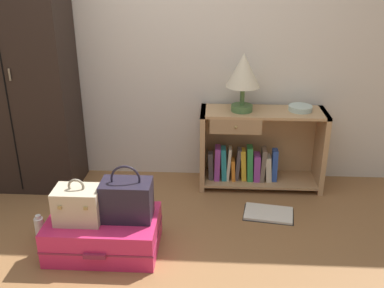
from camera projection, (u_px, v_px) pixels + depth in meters
name	position (u px, v px, depth m)	size (l,w,h in m)	color
ground_plane	(139.00, 279.00, 2.66)	(9.00, 9.00, 0.00)	olive
back_wall	(162.00, 25.00, 3.54)	(6.40, 0.10, 2.60)	silver
wardrobe	(16.00, 67.00, 3.44)	(0.84, 0.47, 2.02)	black
bookshelf	(256.00, 150.00, 3.66)	(1.01, 0.35, 0.67)	tan
table_lamp	(243.00, 73.00, 3.39)	(0.27, 0.27, 0.46)	#4C7542
bowl	(300.00, 108.00, 3.51)	(0.19, 0.19, 0.04)	silver
suitcase_large	(104.00, 234.00, 2.89)	(0.72, 0.49, 0.24)	#DB2860
train_case	(78.00, 205.00, 2.78)	(0.29, 0.21, 0.30)	beige
handbag	(127.00, 199.00, 2.80)	(0.32, 0.20, 0.37)	#231E2D
bottle	(40.00, 228.00, 3.02)	(0.06, 0.06, 0.19)	white
open_book_on_floor	(268.00, 214.00, 3.33)	(0.41, 0.30, 0.02)	white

